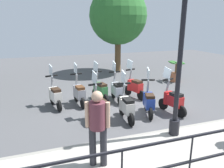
{
  "coord_description": "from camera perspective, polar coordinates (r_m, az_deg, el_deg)",
  "views": [
    {
      "loc": [
        -6.78,
        2.88,
        2.97
      ],
      "look_at": [
        0.2,
        0.5,
        0.9
      ],
      "focal_mm": 35.0,
      "sensor_mm": 36.0,
      "label": 1
    }
  ],
  "objects": [
    {
      "name": "promenade_walkway",
      "position": [
        5.46,
        17.35,
        -17.14
      ],
      "size": [
        2.2,
        20.0,
        0.15
      ],
      "color": "#A39E93",
      "rests_on": "ground_plane"
    },
    {
      "name": "scooter_far_1",
      "position": [
        8.43,
        1.23,
        -1.49
      ],
      "size": [
        1.23,
        0.44,
        1.54
      ],
      "rotation": [
        0.0,
        0.0,
        -0.03
      ],
      "color": "black",
      "rests_on": "ground_plane"
    },
    {
      "name": "scooter_far_2",
      "position": [
        8.46,
        -3.13,
        -1.44
      ],
      "size": [
        1.22,
        0.5,
        1.54
      ],
      "rotation": [
        0.0,
        0.0,
        0.22
      ],
      "color": "black",
      "rests_on": "ground_plane"
    },
    {
      "name": "scooter_far_0",
      "position": [
        8.92,
        5.9,
        -0.59
      ],
      "size": [
        1.2,
        0.54,
        1.54
      ],
      "rotation": [
        0.0,
        0.0,
        0.3
      ],
      "color": "black",
      "rests_on": "ground_plane"
    },
    {
      "name": "ground_plane",
      "position": [
        7.94,
        3.91,
        -6.32
      ],
      "size": [
        28.0,
        28.0,
        0.0
      ],
      "primitive_type": "plane",
      "color": "#4C4C4F"
    },
    {
      "name": "scooter_near_1",
      "position": [
        7.32,
        9.56,
        -4.4
      ],
      "size": [
        1.2,
        0.55,
        1.54
      ],
      "rotation": [
        0.0,
        0.0,
        -0.31
      ],
      "color": "black",
      "rests_on": "ground_plane"
    },
    {
      "name": "tree_distant",
      "position": [
        13.39,
        1.6,
        17.36
      ],
      "size": [
        3.38,
        3.38,
        5.07
      ],
      "color": "brown",
      "rests_on": "ground_plane"
    },
    {
      "name": "scooter_near_3",
      "position": [
        6.76,
        -3.4,
        -5.93
      ],
      "size": [
        1.23,
        0.45,
        1.54
      ],
      "rotation": [
        0.0,
        0.0,
        0.14
      ],
      "color": "black",
      "rests_on": "ground_plane"
    },
    {
      "name": "scooter_far_4",
      "position": [
        8.07,
        -14.65,
        -2.79
      ],
      "size": [
        1.22,
        0.5,
        1.54
      ],
      "rotation": [
        0.0,
        0.0,
        0.21
      ],
      "color": "black",
      "rests_on": "ground_plane"
    },
    {
      "name": "scooter_far_3",
      "position": [
        8.18,
        -8.61,
        -2.2
      ],
      "size": [
        1.23,
        0.44,
        1.54
      ],
      "rotation": [
        0.0,
        0.0,
        0.12
      ],
      "color": "black",
      "rests_on": "ground_plane"
    },
    {
      "name": "lamp_post_near",
      "position": [
        5.5,
        17.27,
        5.51
      ],
      "size": [
        0.26,
        0.9,
        4.32
      ],
      "color": "black",
      "rests_on": "promenade_walkway"
    },
    {
      "name": "potted_palm",
      "position": [
        11.87,
        16.29,
        2.77
      ],
      "size": [
        1.06,
        0.66,
        1.05
      ],
      "color": "#9E5B3D",
      "rests_on": "ground_plane"
    },
    {
      "name": "pedestrian_distant",
      "position": [
        4.34,
        -3.78,
        -10.2
      ],
      "size": [
        0.42,
        0.46,
        1.59
      ],
      "rotation": [
        0.0,
        0.0,
        2.75
      ],
      "color": "#28282D",
      "rests_on": "promenade_walkway"
    },
    {
      "name": "scooter_near_0",
      "position": [
        7.6,
        15.54,
        -4.01
      ],
      "size": [
        1.22,
        0.49,
        1.54
      ],
      "rotation": [
        0.0,
        0.0,
        0.21
      ],
      "color": "black",
      "rests_on": "ground_plane"
    },
    {
      "name": "fence_railing",
      "position": [
        4.39,
        26.46,
        -14.37
      ],
      "size": [
        0.04,
        16.03,
        1.07
      ],
      "color": "black",
      "rests_on": "promenade_walkway"
    },
    {
      "name": "scooter_near_2",
      "position": [
        6.83,
        3.79,
        -5.7
      ],
      "size": [
        1.23,
        0.44,
        1.54
      ],
      "rotation": [
        0.0,
        0.0,
        -0.04
      ],
      "color": "black",
      "rests_on": "ground_plane"
    }
  ]
}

